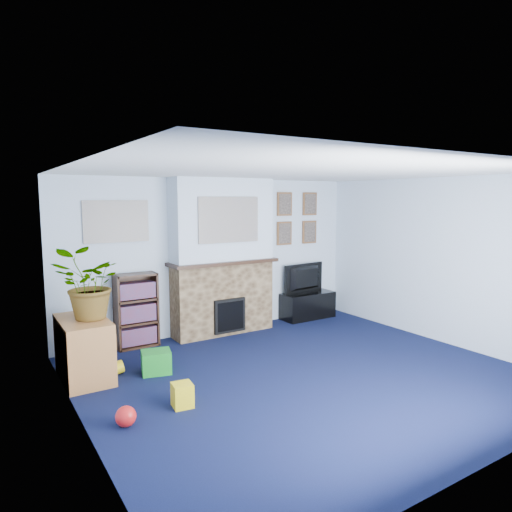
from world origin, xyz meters
TOP-DOWN VIEW (x-y plane):
  - floor at (0.00, 0.00)m, footprint 5.00×4.50m
  - ceiling at (0.00, 0.00)m, footprint 5.00×4.50m
  - wall_back at (0.00, 2.25)m, footprint 5.00×0.04m
  - wall_front at (0.00, -2.25)m, footprint 5.00×0.04m
  - wall_left at (-2.50, 0.00)m, footprint 0.04×4.50m
  - wall_right at (2.50, 0.00)m, footprint 0.04×4.50m
  - chimney_breast at (0.00, 2.05)m, footprint 1.72×0.50m
  - collage_main at (0.00, 1.84)m, footprint 1.00×0.03m
  - collage_left at (-1.55, 2.23)m, footprint 0.90×0.03m
  - portrait_tl at (1.30, 2.23)m, footprint 0.30×0.03m
  - portrait_tr at (1.85, 2.23)m, footprint 0.30×0.03m
  - portrait_bl at (1.30, 2.23)m, footprint 0.30×0.03m
  - portrait_br at (1.85, 2.23)m, footprint 0.30×0.03m
  - tv_stand at (1.67, 2.03)m, footprint 0.96×0.40m
  - television at (1.67, 2.05)m, footprint 0.88×0.21m
  - bookshelf at (-1.36, 2.11)m, footprint 0.58×0.28m
  - sideboard at (-2.24, 1.29)m, footprint 0.51×0.92m
  - potted_plant at (-2.19, 1.24)m, footprint 0.81×0.72m
  - mantel_clock at (-0.06, 2.00)m, footprint 0.11×0.06m
  - mantel_candle at (0.35, 2.00)m, footprint 0.05×0.05m
  - mantel_teddy at (-0.51, 2.00)m, footprint 0.14×0.14m
  - mantel_can at (0.78, 2.00)m, footprint 0.06×0.06m
  - green_crate at (-1.47, 1.00)m, footprint 0.40×0.35m
  - toy_ball at (-2.17, -0.10)m, footprint 0.19×0.19m
  - toy_block at (-1.57, -0.00)m, footprint 0.22×0.22m
  - toy_tube at (-1.99, 1.20)m, footprint 0.35×0.16m

SIDE VIEW (x-z plane):
  - floor at x=0.00m, z-range -0.01..0.01m
  - toy_tube at x=-1.99m, z-range -0.03..0.17m
  - toy_ball at x=-2.17m, z-range -0.01..0.19m
  - toy_block at x=-1.57m, z-range -0.01..0.23m
  - green_crate at x=-1.47m, z-range 0.00..0.28m
  - tv_stand at x=1.67m, z-range 0.00..0.45m
  - sideboard at x=-2.24m, z-range -0.01..0.71m
  - bookshelf at x=-1.36m, z-range -0.02..1.03m
  - television at x=1.67m, z-range 0.45..0.96m
  - potted_plant at x=-2.19m, z-range 0.71..1.53m
  - chimney_breast at x=0.00m, z-range -0.02..2.38m
  - wall_back at x=0.00m, z-range 0.00..2.40m
  - wall_front at x=0.00m, z-range 0.00..2.40m
  - wall_left at x=-2.50m, z-range 0.00..2.40m
  - wall_right at x=2.50m, z-range 0.00..2.40m
  - mantel_can at x=0.78m, z-range 1.15..1.27m
  - mantel_teddy at x=-0.51m, z-range 1.14..1.29m
  - mantel_clock at x=-0.06m, z-range 1.15..1.29m
  - mantel_candle at x=0.35m, z-range 1.15..1.31m
  - portrait_bl at x=1.30m, z-range 1.30..1.70m
  - portrait_br at x=1.85m, z-range 1.30..1.70m
  - collage_left at x=-1.55m, z-range 1.49..2.07m
  - collage_main at x=0.00m, z-range 1.44..2.12m
  - portrait_tl at x=1.30m, z-range 1.80..2.20m
  - portrait_tr at x=1.85m, z-range 1.80..2.20m
  - ceiling at x=0.00m, z-range 2.40..2.40m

